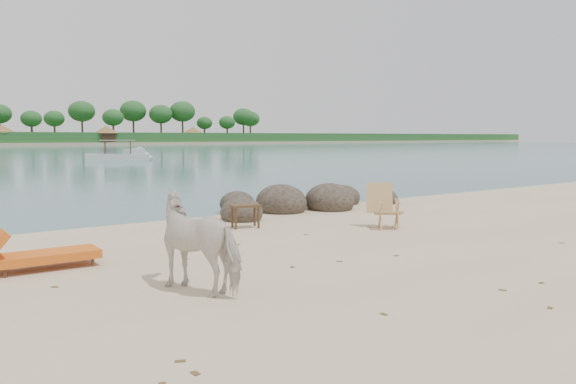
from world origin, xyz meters
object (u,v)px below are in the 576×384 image
object	(u,v)px
cow	(203,243)
side_table	(245,218)
deck_chair	(389,207)
lounge_chair	(46,252)
boulders	(300,203)

from	to	relation	value
cow	side_table	bearing A→B (deg)	-148.63
cow	deck_chair	xyz separation A→B (m)	(5.71, 2.04, -0.15)
lounge_chair	deck_chair	size ratio (longest dim) A/B	1.91
lounge_chair	deck_chair	distance (m)	7.15
deck_chair	cow	bearing A→B (deg)	-121.99
side_table	deck_chair	distance (m)	3.22
boulders	side_table	world-z (taller)	boulders
lounge_chair	side_table	bearing A→B (deg)	19.57
cow	side_table	size ratio (longest dim) A/B	2.39
side_table	cow	bearing A→B (deg)	-111.51
side_table	lounge_chair	bearing A→B (deg)	-144.99
boulders	deck_chair	xyz separation A→B (m)	(-0.36, -3.73, 0.30)
cow	lounge_chair	world-z (taller)	cow
boulders	deck_chair	distance (m)	3.76
cow	deck_chair	size ratio (longest dim) A/B	1.54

